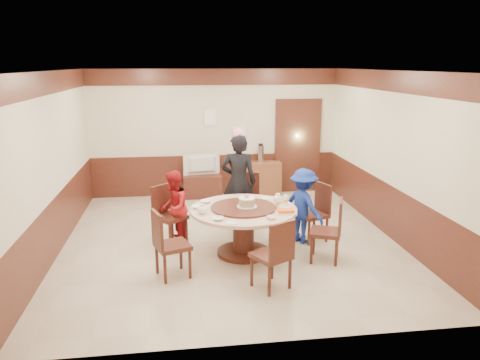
{
  "coord_description": "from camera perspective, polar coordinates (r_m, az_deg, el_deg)",
  "views": [
    {
      "loc": [
        -0.83,
        -7.37,
        2.92
      ],
      "look_at": [
        0.14,
        -0.18,
        1.1
      ],
      "focal_mm": 35.0,
      "sensor_mm": 36.0,
      "label": 1
    }
  ],
  "objects": [
    {
      "name": "bowl_5",
      "position": [
        7.76,
        1.14,
        -2.01
      ],
      "size": [
        0.12,
        0.12,
        0.04
      ],
      "primitive_type": "imported",
      "color": "white",
      "rests_on": "banquet_table"
    },
    {
      "name": "thermos",
      "position": [
        10.5,
        2.53,
        3.2
      ],
      "size": [
        0.15,
        0.15,
        0.38
      ],
      "primitive_type": "cylinder",
      "color": "silver",
      "rests_on": "side_cabinet"
    },
    {
      "name": "person_blue",
      "position": [
        7.8,
        7.76,
        -3.14
      ],
      "size": [
        0.81,
        0.93,
        1.25
      ],
      "primitive_type": "imported",
      "rotation": [
        0.0,
        0.0,
        2.1
      ],
      "color": "navy",
      "rests_on": "ground"
    },
    {
      "name": "chair_4",
      "position": [
        6.29,
        3.93,
        -10.48
      ],
      "size": [
        0.6,
        0.6,
        0.97
      ],
      "rotation": [
        0.0,
        0.0,
        6.8
      ],
      "color": "#451D15",
      "rests_on": "ground"
    },
    {
      "name": "bottle_1",
      "position": [
        7.35,
        5.57,
        -2.48
      ],
      "size": [
        0.06,
        0.06,
        0.16
      ],
      "primitive_type": "cylinder",
      "color": "white",
      "rests_on": "banquet_table"
    },
    {
      "name": "teapot_right",
      "position": [
        7.5,
        4.62,
        -2.28
      ],
      "size": [
        0.17,
        0.15,
        0.13
      ],
      "primitive_type": "ellipsoid",
      "color": "white",
      "rests_on": "banquet_table"
    },
    {
      "name": "chair_2",
      "position": [
        7.86,
        -8.53,
        -5.49
      ],
      "size": [
        0.62,
        0.62,
        0.97
      ],
      "rotation": [
        0.0,
        0.0,
        3.86
      ],
      "color": "#451D15",
      "rests_on": "ground"
    },
    {
      "name": "bowl_1",
      "position": [
        6.71,
        3.83,
        -4.59
      ],
      "size": [
        0.14,
        0.14,
        0.04
      ],
      "primitive_type": "imported",
      "color": "white",
      "rests_on": "banquet_table"
    },
    {
      "name": "television",
      "position": [
        10.36,
        -4.62,
        1.87
      ],
      "size": [
        0.82,
        0.24,
        0.47
      ],
      "primitive_type": "imported",
      "rotation": [
        0.0,
        0.0,
        3.3
      ],
      "color": "#949497",
      "rests_on": "tv_stand"
    },
    {
      "name": "person_standing",
      "position": [
        8.32,
        -0.19,
        -0.23
      ],
      "size": [
        0.7,
        0.53,
        1.72
      ],
      "primitive_type": "imported",
      "rotation": [
        0.0,
        0.0,
        2.95
      ],
      "color": "black",
      "rests_on": "ground"
    },
    {
      "name": "shrimp_platter",
      "position": [
        6.98,
        5.61,
        -3.86
      ],
      "size": [
        0.3,
        0.2,
        0.06
      ],
      "color": "white",
      "rests_on": "banquet_table"
    },
    {
      "name": "bowl_4",
      "position": [
        7.22,
        -5.24,
        -3.3
      ],
      "size": [
        0.16,
        0.16,
        0.04
      ],
      "primitive_type": "imported",
      "color": "white",
      "rests_on": "banquet_table"
    },
    {
      "name": "notice_left",
      "position": [
        10.41,
        -3.67,
        7.61
      ],
      "size": [
        0.25,
        0.0,
        0.35
      ],
      "primitive_type": "cube",
      "color": "white",
      "rests_on": "room"
    },
    {
      "name": "chair_3",
      "position": [
        6.67,
        -8.36,
        -9.14
      ],
      "size": [
        0.57,
        0.56,
        0.97
      ],
      "rotation": [
        0.0,
        0.0,
        5.05
      ],
      "color": "#451D15",
      "rests_on": "ground"
    },
    {
      "name": "teapot_left",
      "position": [
        6.94,
        -4.61,
        -3.65
      ],
      "size": [
        0.17,
        0.15,
        0.13
      ],
      "primitive_type": "ellipsoid",
      "color": "white",
      "rests_on": "banquet_table"
    },
    {
      "name": "saucer_far",
      "position": [
        7.73,
        3.21,
        -2.19
      ],
      "size": [
        0.18,
        0.18,
        0.01
      ],
      "primitive_type": "cylinder",
      "color": "white",
      "rests_on": "banquet_table"
    },
    {
      "name": "chair_1",
      "position": [
        8.61,
        0.68,
        -3.6
      ],
      "size": [
        0.58,
        0.59,
        0.97
      ],
      "rotation": [
        0.0,
        0.0,
        2.72
      ],
      "color": "#451D15",
      "rests_on": "ground"
    },
    {
      "name": "bowl_0",
      "position": [
        7.49,
        -4.17,
        -2.62
      ],
      "size": [
        0.16,
        0.16,
        0.04
      ],
      "primitive_type": "imported",
      "color": "white",
      "rests_on": "banquet_table"
    },
    {
      "name": "bowl_2",
      "position": [
        6.67,
        -2.67,
        -4.73
      ],
      "size": [
        0.16,
        0.16,
        0.04
      ],
      "primitive_type": "imported",
      "color": "white",
      "rests_on": "banquet_table"
    },
    {
      "name": "saucer_near",
      "position": [
        6.54,
        -0.94,
        -5.22
      ],
      "size": [
        0.18,
        0.18,
        0.01
      ],
      "primitive_type": "cylinder",
      "color": "white",
      "rests_on": "banquet_table"
    },
    {
      "name": "chair_5",
      "position": [
        7.22,
        10.49,
        -7.38
      ],
      "size": [
        0.58,
        0.57,
        0.97
      ],
      "rotation": [
        0.0,
        0.0,
        7.48
      ],
      "color": "#451D15",
      "rests_on": "ground"
    },
    {
      "name": "birthday_cake",
      "position": [
        7.15,
        0.84,
        -2.72
      ],
      "size": [
        0.31,
        0.31,
        0.21
      ],
      "color": "white",
      "rests_on": "banquet_table"
    },
    {
      "name": "banquet_table",
      "position": [
        7.26,
        0.43,
        -5.11
      ],
      "size": [
        1.65,
        1.65,
        0.78
      ],
      "color": "#451D15",
      "rests_on": "ground"
    },
    {
      "name": "bottle_0",
      "position": [
        7.21,
        4.63,
        -2.81
      ],
      "size": [
        0.06,
        0.06,
        0.16
      ],
      "primitive_type": "cylinder",
      "color": "white",
      "rests_on": "banquet_table"
    },
    {
      "name": "room",
      "position": [
        7.65,
        -1.18,
        0.17
      ],
      "size": [
        6.0,
        6.04,
        2.84
      ],
      "color": "#C0AE99",
      "rests_on": "ground"
    },
    {
      "name": "tv_stand",
      "position": [
        10.48,
        -4.57,
        -0.72
      ],
      "size": [
        0.85,
        0.45,
        0.5
      ],
      "primitive_type": "cube",
      "color": "#451D15",
      "rests_on": "ground"
    },
    {
      "name": "bowl_3",
      "position": [
        7.17,
        5.53,
        -3.42
      ],
      "size": [
        0.13,
        0.13,
        0.04
      ],
      "primitive_type": "imported",
      "color": "white",
      "rests_on": "banquet_table"
    },
    {
      "name": "chair_0",
      "position": [
        8.0,
        8.88,
        -5.17
      ],
      "size": [
        0.57,
        0.56,
        0.97
      ],
      "rotation": [
        0.0,
        0.0,
        1.9
      ],
      "color": "#451D15",
      "rests_on": "ground"
    },
    {
      "name": "side_cabinet",
      "position": [
        10.63,
        2.78,
        0.22
      ],
      "size": [
        0.8,
        0.4,
        0.75
      ],
      "primitive_type": "cube",
      "color": "brown",
      "rests_on": "ground"
    },
    {
      "name": "person_red",
      "position": [
        7.73,
        -8.1,
        -3.37
      ],
      "size": [
        0.56,
        0.67,
        1.23
      ],
      "primitive_type": "imported",
      "rotation": [
        0.0,
        0.0,
        4.55
      ],
      "color": "#A2151B",
      "rests_on": "ground"
    },
    {
      "name": "notice_right",
      "position": [
        10.52,
        -0.09,
        6.05
      ],
      "size": [
        0.3,
        0.0,
        0.22
      ],
      "primitive_type": "cube",
      "color": "white",
      "rests_on": "room"
    }
  ]
}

